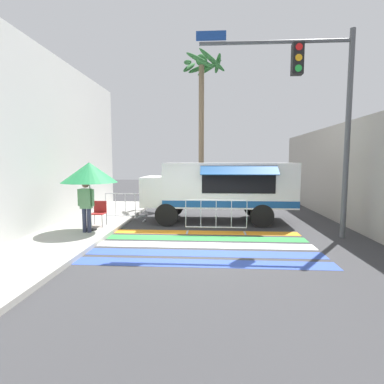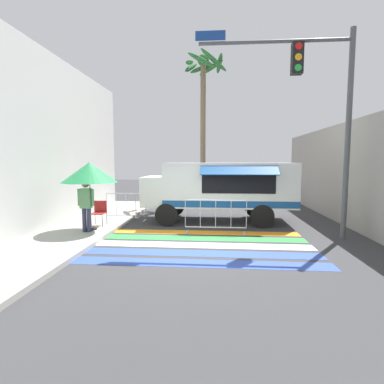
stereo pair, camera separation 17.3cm
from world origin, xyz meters
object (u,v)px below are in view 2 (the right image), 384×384
barricade_front (216,217)px  food_truck (217,186)px  folding_chair (99,211)px  palm_tree (204,94)px  barricade_side (126,207)px  vendor_person (86,203)px  traffic_signal_pole (318,96)px  patio_umbrella (89,173)px

barricade_front → food_truck: bearing=88.3°
food_truck → folding_chair: 4.53m
food_truck → barricade_front: (-0.06, -2.05, -0.85)m
barricade_front → palm_tree: (-0.68, 6.47, 5.36)m
barricade_side → vendor_person: bearing=-101.8°
traffic_signal_pole → palm_tree: size_ratio=0.79×
vendor_person → barricade_side: 2.59m
traffic_signal_pole → food_truck: bearing=140.9°
vendor_person → barricade_front: bearing=20.8°
barricade_front → palm_tree: bearing=96.0°
traffic_signal_pole → palm_tree: 7.92m
barricade_front → barricade_side: same height
vendor_person → barricade_side: bearing=89.8°
folding_chair → barricade_side: barricade_side is taller
vendor_person → traffic_signal_pole: bearing=14.2°
vendor_person → palm_tree: bearing=76.1°
palm_tree → patio_umbrella: bearing=-116.4°
vendor_person → barricade_front: (4.08, 0.67, -0.50)m
patio_umbrella → folding_chair: patio_umbrella is taller
palm_tree → vendor_person: bearing=-115.4°
patio_umbrella → traffic_signal_pole: bearing=0.1°
patio_umbrella → vendor_person: size_ratio=1.35×
patio_umbrella → barricade_front: 4.34m
barricade_side → food_truck: bearing=3.6°
food_truck → traffic_signal_pole: bearing=-39.1°
folding_chair → traffic_signal_pole: bearing=-12.8°
food_truck → folding_chair: size_ratio=6.74×
traffic_signal_pole → patio_umbrella: 7.43m
barricade_front → patio_umbrella: bearing=-175.0°
barricade_side → barricade_front: bearing=-27.1°
traffic_signal_pole → barricade_front: traffic_signal_pole is taller
food_truck → palm_tree: (-0.75, 4.43, 4.51)m
traffic_signal_pole → folding_chair: size_ratio=7.31×
barricade_front → palm_tree: 8.43m
traffic_signal_pole → folding_chair: 7.98m
food_truck → barricade_side: bearing=-176.4°
patio_umbrella → barricade_side: (0.51, 2.17, -1.46)m
patio_umbrella → folding_chair: 1.53m
food_truck → traffic_signal_pole: traffic_signal_pole is taller
traffic_signal_pole → barricade_side: bearing=161.8°
barricade_side → folding_chair: bearing=-109.1°
folding_chair → barricade_front: (4.07, -0.36, -0.09)m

